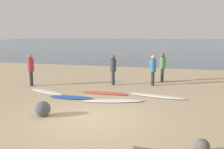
{
  "coord_description": "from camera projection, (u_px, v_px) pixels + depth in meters",
  "views": [
    {
      "loc": [
        2.77,
        -7.62,
        2.87
      ],
      "look_at": [
        -0.74,
        5.37,
        0.6
      ],
      "focal_mm": 39.84,
      "sensor_mm": 36.0,
      "label": 1
    }
  ],
  "objects": [
    {
      "name": "ground_plane",
      "position": [
        138.0,
        74.0,
        17.98
      ],
      "size": [
        120.0,
        120.0,
        0.2
      ],
      "primitive_type": "cube",
      "color": "tan",
      "rests_on": "ground"
    },
    {
      "name": "ocean_water",
      "position": [
        169.0,
        43.0,
        68.32
      ],
      "size": [
        140.0,
        100.0,
        0.01
      ],
      "primitive_type": "cube",
      "color": "#475B6B",
      "rests_on": "ground"
    },
    {
      "name": "surfboard_0",
      "position": [
        46.0,
        92.0,
        12.09
      ],
      "size": [
        2.31,
        1.28,
        0.07
      ],
      "primitive_type": "ellipsoid",
      "rotation": [
        0.0,
        0.0,
        -0.37
      ],
      "color": "white",
      "rests_on": "ground"
    },
    {
      "name": "surfboard_1",
      "position": [
        71.0,
        97.0,
        11.02
      ],
      "size": [
        2.04,
        0.68,
        0.07
      ],
      "primitive_type": "ellipsoid",
      "rotation": [
        0.0,
        0.0,
        0.05
      ],
      "color": "#1E479E",
      "rests_on": "ground"
    },
    {
      "name": "surfboard_2",
      "position": [
        104.0,
        93.0,
        11.83
      ],
      "size": [
        2.36,
        0.5,
        0.08
      ],
      "primitive_type": "ellipsoid",
      "rotation": [
        0.0,
        0.0,
        -0.01
      ],
      "color": "#D84C38",
      "rests_on": "ground"
    },
    {
      "name": "surfboard_3",
      "position": [
        113.0,
        101.0,
        10.46
      ],
      "size": [
        2.64,
        1.22,
        0.08
      ],
      "primitive_type": "ellipsoid",
      "rotation": [
        0.0,
        0.0,
        0.28
      ],
      "color": "white",
      "rests_on": "ground"
    },
    {
      "name": "surfboard_4",
      "position": [
        157.0,
        96.0,
        11.22
      ],
      "size": [
        2.68,
        0.93,
        0.09
      ],
      "primitive_type": "ellipsoid",
      "rotation": [
        0.0,
        0.0,
        -0.17
      ],
      "color": "silver",
      "rests_on": "ground"
    },
    {
      "name": "person_0",
      "position": [
        113.0,
        67.0,
        13.67
      ],
      "size": [
        0.34,
        0.34,
        1.68
      ],
      "rotation": [
        0.0,
        0.0,
        2.44
      ],
      "color": "#2D2D38",
      "rests_on": "ground"
    },
    {
      "name": "person_1",
      "position": [
        162.0,
        65.0,
        14.6
      ],
      "size": [
        0.34,
        0.34,
        1.7
      ],
      "rotation": [
        0.0,
        0.0,
        3.28
      ],
      "color": "#2D2D38",
      "rests_on": "ground"
    },
    {
      "name": "person_2",
      "position": [
        31.0,
        67.0,
        13.39
      ],
      "size": [
        0.35,
        0.35,
        1.72
      ],
      "rotation": [
        0.0,
        0.0,
        5.34
      ],
      "color": "#2D2D38",
      "rests_on": "ground"
    },
    {
      "name": "person_3",
      "position": [
        153.0,
        68.0,
        13.51
      ],
      "size": [
        0.34,
        0.34,
        1.68
      ],
      "rotation": [
        0.0,
        0.0,
        5.38
      ],
      "color": "#2D2D38",
      "rests_on": "ground"
    },
    {
      "name": "beach_rock_near",
      "position": [
        202.0,
        146.0,
        5.94
      ],
      "size": [
        0.37,
        0.37,
        0.37
      ],
      "primitive_type": "sphere",
      "color": "#544C51",
      "rests_on": "ground"
    },
    {
      "name": "beach_rock_far",
      "position": [
        43.0,
        109.0,
        8.6
      ],
      "size": [
        0.53,
        0.53,
        0.53
      ],
      "primitive_type": "sphere",
      "color": "#4A4C51",
      "rests_on": "ground"
    }
  ]
}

